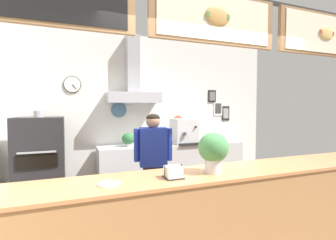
{
  "coord_description": "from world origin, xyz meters",
  "views": [
    {
      "loc": [
        -1.51,
        -2.64,
        1.62
      ],
      "look_at": [
        -0.24,
        0.61,
        1.45
      ],
      "focal_mm": 26.99,
      "sensor_mm": 36.0,
      "label": 1
    }
  ],
  "objects_px": {
    "pizza_oven": "(40,164)",
    "basil_vase": "(213,151)",
    "napkin_holder": "(173,173)",
    "condiment_plate": "(109,184)",
    "potted_rosemary": "(128,139)",
    "potted_basil": "(157,140)",
    "espresso_machine": "(184,131)",
    "shop_worker": "(153,165)"
  },
  "relations": [
    {
      "from": "espresso_machine",
      "to": "napkin_holder",
      "type": "distance_m",
      "value": 2.77
    },
    {
      "from": "napkin_holder",
      "to": "condiment_plate",
      "type": "bearing_deg",
      "value": 178.84
    },
    {
      "from": "shop_worker",
      "to": "basil_vase",
      "type": "height_order",
      "value": "shop_worker"
    },
    {
      "from": "potted_basil",
      "to": "shop_worker",
      "type": "bearing_deg",
      "value": -111.4
    },
    {
      "from": "pizza_oven",
      "to": "condiment_plate",
      "type": "bearing_deg",
      "value": -72.59
    },
    {
      "from": "espresso_machine",
      "to": "shop_worker",
      "type": "bearing_deg",
      "value": -130.56
    },
    {
      "from": "basil_vase",
      "to": "napkin_holder",
      "type": "bearing_deg",
      "value": -177.05
    },
    {
      "from": "potted_basil",
      "to": "condiment_plate",
      "type": "bearing_deg",
      "value": -117.11
    },
    {
      "from": "basil_vase",
      "to": "espresso_machine",
      "type": "bearing_deg",
      "value": 70.92
    },
    {
      "from": "espresso_machine",
      "to": "condiment_plate",
      "type": "xyz_separation_m",
      "value": [
        -1.82,
        -2.45,
        -0.15
      ]
    },
    {
      "from": "condiment_plate",
      "to": "shop_worker",
      "type": "bearing_deg",
      "value": 57.8
    },
    {
      "from": "basil_vase",
      "to": "condiment_plate",
      "type": "xyz_separation_m",
      "value": [
        -0.98,
        -0.01,
        -0.21
      ]
    },
    {
      "from": "pizza_oven",
      "to": "condiment_plate",
      "type": "relative_size",
      "value": 8.45
    },
    {
      "from": "basil_vase",
      "to": "condiment_plate",
      "type": "height_order",
      "value": "basil_vase"
    },
    {
      "from": "shop_worker",
      "to": "condiment_plate",
      "type": "relative_size",
      "value": 8.24
    },
    {
      "from": "pizza_oven",
      "to": "potted_basil",
      "type": "relative_size",
      "value": 8.4
    },
    {
      "from": "pizza_oven",
      "to": "potted_basil",
      "type": "height_order",
      "value": "pizza_oven"
    },
    {
      "from": "shop_worker",
      "to": "napkin_holder",
      "type": "distance_m",
      "value": 1.28
    },
    {
      "from": "pizza_oven",
      "to": "napkin_holder",
      "type": "height_order",
      "value": "pizza_oven"
    },
    {
      "from": "potted_rosemary",
      "to": "condiment_plate",
      "type": "xyz_separation_m",
      "value": [
        -0.71,
        -2.47,
        -0.04
      ]
    },
    {
      "from": "pizza_oven",
      "to": "basil_vase",
      "type": "xyz_separation_m",
      "value": [
        1.7,
        -2.3,
        0.47
      ]
    },
    {
      "from": "pizza_oven",
      "to": "basil_vase",
      "type": "height_order",
      "value": "pizza_oven"
    },
    {
      "from": "pizza_oven",
      "to": "espresso_machine",
      "type": "bearing_deg",
      "value": 3.27
    },
    {
      "from": "potted_basil",
      "to": "basil_vase",
      "type": "relative_size",
      "value": 0.49
    },
    {
      "from": "napkin_holder",
      "to": "basil_vase",
      "type": "height_order",
      "value": "basil_vase"
    },
    {
      "from": "potted_basil",
      "to": "basil_vase",
      "type": "distance_m",
      "value": 2.46
    },
    {
      "from": "pizza_oven",
      "to": "espresso_machine",
      "type": "xyz_separation_m",
      "value": [
        2.54,
        0.15,
        0.41
      ]
    },
    {
      "from": "potted_basil",
      "to": "pizza_oven",
      "type": "bearing_deg",
      "value": -175.96
    },
    {
      "from": "shop_worker",
      "to": "napkin_holder",
      "type": "xyz_separation_m",
      "value": [
        -0.22,
        -1.25,
        0.22
      ]
    },
    {
      "from": "shop_worker",
      "to": "napkin_holder",
      "type": "relative_size",
      "value": 9.21
    },
    {
      "from": "potted_rosemary",
      "to": "basil_vase",
      "type": "xyz_separation_m",
      "value": [
        0.27,
        -2.46,
        0.16
      ]
    },
    {
      "from": "espresso_machine",
      "to": "basil_vase",
      "type": "bearing_deg",
      "value": -109.08
    },
    {
      "from": "potted_rosemary",
      "to": "shop_worker",
      "type": "bearing_deg",
      "value": -86.84
    },
    {
      "from": "espresso_machine",
      "to": "potted_basil",
      "type": "height_order",
      "value": "espresso_machine"
    },
    {
      "from": "potted_rosemary",
      "to": "basil_vase",
      "type": "distance_m",
      "value": 2.48
    },
    {
      "from": "potted_rosemary",
      "to": "potted_basil",
      "type": "bearing_deg",
      "value": -2.83
    },
    {
      "from": "potted_rosemary",
      "to": "napkin_holder",
      "type": "xyz_separation_m",
      "value": [
        -0.15,
        -2.49,
        -0.0
      ]
    },
    {
      "from": "potted_basil",
      "to": "napkin_holder",
      "type": "distance_m",
      "value": 2.56
    },
    {
      "from": "napkin_holder",
      "to": "potted_basil",
      "type": "bearing_deg",
      "value": 74.16
    },
    {
      "from": "potted_rosemary",
      "to": "espresso_machine",
      "type": "bearing_deg",
      "value": -1.09
    },
    {
      "from": "potted_rosemary",
      "to": "condiment_plate",
      "type": "relative_size",
      "value": 1.33
    },
    {
      "from": "potted_basil",
      "to": "basil_vase",
      "type": "height_order",
      "value": "basil_vase"
    }
  ]
}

